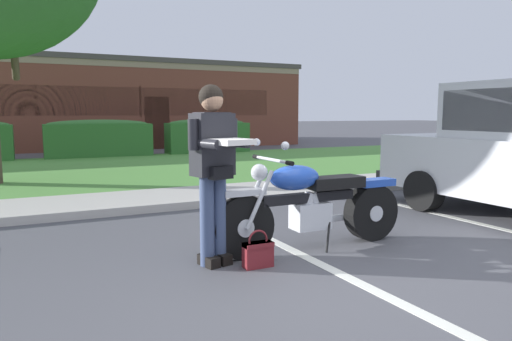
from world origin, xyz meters
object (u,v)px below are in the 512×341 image
object	(u,v)px
rider_person	(214,160)
hedge_center_left	(99,138)
motorcycle	(319,204)
brick_building	(35,104)
handbag	(258,252)
hedge_center_right	(208,136)

from	to	relation	value
rider_person	hedge_center_left	xyz separation A→B (m)	(0.46, 11.69, -0.36)
motorcycle	brick_building	distance (m)	18.87
hedge_center_left	handbag	bearing A→B (deg)	-90.61
motorcycle	rider_person	distance (m)	1.32
handbag	hedge_center_left	bearing A→B (deg)	89.39
rider_person	brick_building	bearing A→B (deg)	93.92
hedge_center_left	hedge_center_right	bearing A→B (deg)	0.00
motorcycle	handbag	xyz separation A→B (m)	(-0.88, -0.31, -0.34)
motorcycle	hedge_center_right	xyz separation A→B (m)	(2.96, 11.63, 0.17)
motorcycle	hedge_center_right	distance (m)	12.00
handbag	brick_building	xyz separation A→B (m)	(-1.62, 18.96, 1.69)
rider_person	hedge_center_right	world-z (taller)	rider_person
motorcycle	rider_person	world-z (taller)	rider_person
motorcycle	hedge_center_left	size ratio (longest dim) A/B	0.68
handbag	hedge_center_right	world-z (taller)	hedge_center_right
handbag	hedge_center_left	xyz separation A→B (m)	(0.13, 11.94, 0.51)
hedge_center_left	hedge_center_right	xyz separation A→B (m)	(3.71, 0.00, 0.00)
motorcycle	handbag	world-z (taller)	motorcycle
hedge_center_left	hedge_center_right	world-z (taller)	same
handbag	brick_building	distance (m)	19.11
motorcycle	brick_building	bearing A→B (deg)	97.62
hedge_center_left	brick_building	size ratio (longest dim) A/B	0.15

